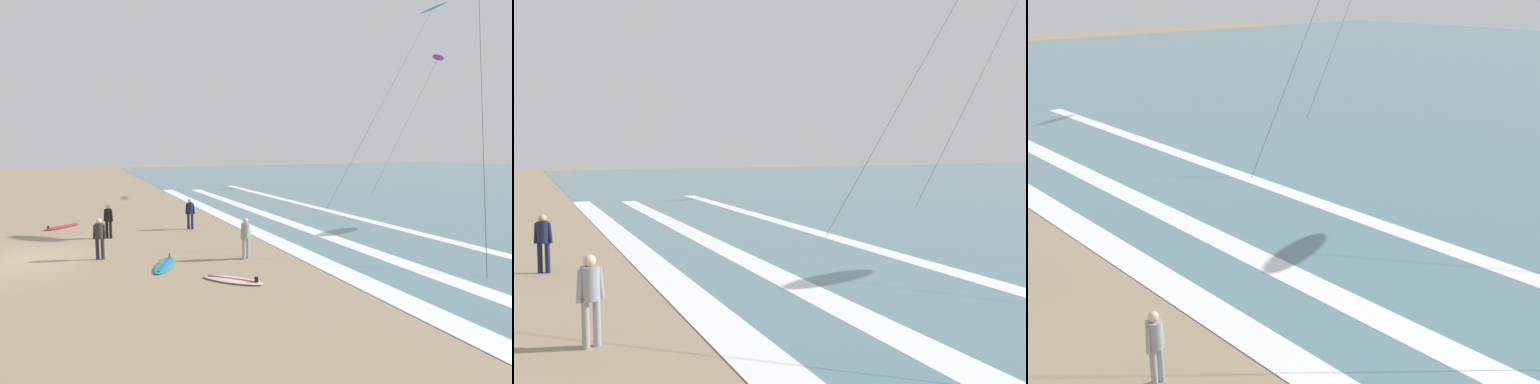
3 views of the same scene
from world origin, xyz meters
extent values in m
cube|color=white|center=(1.41, 9.92, 0.01)|extent=(48.52, 1.02, 0.01)
cube|color=white|center=(-0.48, 12.63, 0.01)|extent=(42.84, 0.88, 0.01)
cube|color=white|center=(0.78, 17.16, 0.01)|extent=(49.88, 0.74, 0.01)
cylinder|color=#141938|center=(-3.04, 7.14, 0.41)|extent=(0.13, 0.13, 0.82)
cylinder|color=#141938|center=(-3.11, 6.96, 0.41)|extent=(0.13, 0.13, 0.82)
cylinder|color=#141938|center=(-3.07, 7.05, 1.11)|extent=(0.32, 0.32, 0.58)
cylinder|color=#141938|center=(-3.01, 7.22, 1.08)|extent=(0.13, 0.16, 0.56)
cylinder|color=#141938|center=(-3.14, 6.88, 1.08)|extent=(0.13, 0.16, 0.56)
sphere|color=tan|center=(-3.07, 7.05, 1.49)|extent=(0.21, 0.21, 0.21)
cylinder|color=gray|center=(3.22, 7.64, 0.41)|extent=(0.13, 0.13, 0.82)
cylinder|color=gray|center=(3.29, 7.45, 0.41)|extent=(0.13, 0.13, 0.82)
cylinder|color=gray|center=(3.25, 7.55, 1.11)|extent=(0.32, 0.32, 0.58)
cylinder|color=gray|center=(3.20, 7.73, 1.08)|extent=(0.13, 0.16, 0.56)
cylinder|color=gray|center=(3.31, 7.37, 1.08)|extent=(0.13, 0.16, 0.56)
sphere|color=#DBB28E|center=(3.25, 7.55, 1.49)|extent=(0.21, 0.21, 0.21)
cylinder|color=#333333|center=(-13.32, 32.23, 6.97)|extent=(3.12, 11.21, 13.95)
cylinder|color=#333333|center=(-7.89, 24.43, 8.38)|extent=(4.79, 14.37, 16.76)
camera|label=1|loc=(16.98, 1.78, 4.29)|focal=27.67mm
camera|label=2|loc=(12.86, 6.52, 3.41)|focal=38.90mm
camera|label=3|loc=(12.22, 2.60, 7.47)|focal=42.33mm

